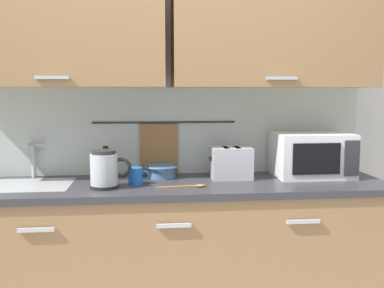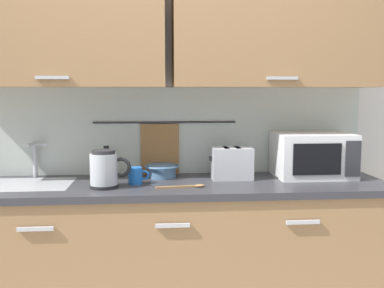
{
  "view_description": "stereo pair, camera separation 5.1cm",
  "coord_description": "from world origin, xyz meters",
  "px_view_note": "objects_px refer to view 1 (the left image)",
  "views": [
    {
      "loc": [
        -0.14,
        -2.22,
        1.43
      ],
      "look_at": [
        0.13,
        0.33,
        1.12
      ],
      "focal_mm": 41.44,
      "sensor_mm": 36.0,
      "label": 1
    },
    {
      "loc": [
        -0.09,
        -2.22,
        1.43
      ],
      "look_at": [
        0.13,
        0.33,
        1.12
      ],
      "focal_mm": 41.44,
      "sensor_mm": 36.0,
      "label": 2
    }
  ],
  "objects_px": {
    "mug_near_sink": "(136,176)",
    "wooden_spoon": "(187,186)",
    "mixing_bowl": "(162,170)",
    "toaster": "(231,163)",
    "dish_soap_bottle": "(106,164)",
    "electric_kettle": "(105,170)",
    "microwave": "(312,155)"
  },
  "relations": [
    {
      "from": "dish_soap_bottle",
      "to": "mug_near_sink",
      "type": "bearing_deg",
      "value": -46.92
    },
    {
      "from": "electric_kettle",
      "to": "wooden_spoon",
      "type": "relative_size",
      "value": 0.82
    },
    {
      "from": "wooden_spoon",
      "to": "electric_kettle",
      "type": "bearing_deg",
      "value": 175.59
    },
    {
      "from": "electric_kettle",
      "to": "wooden_spoon",
      "type": "bearing_deg",
      "value": -4.41
    },
    {
      "from": "microwave",
      "to": "mug_near_sink",
      "type": "height_order",
      "value": "microwave"
    },
    {
      "from": "electric_kettle",
      "to": "toaster",
      "type": "xyz_separation_m",
      "value": [
        0.73,
        0.19,
        -0.01
      ]
    },
    {
      "from": "mug_near_sink",
      "to": "dish_soap_bottle",
      "type": "bearing_deg",
      "value": 133.08
    },
    {
      "from": "mug_near_sink",
      "to": "electric_kettle",
      "type": "bearing_deg",
      "value": -152.62
    },
    {
      "from": "electric_kettle",
      "to": "microwave",
      "type": "bearing_deg",
      "value": 9.68
    },
    {
      "from": "dish_soap_bottle",
      "to": "mug_near_sink",
      "type": "xyz_separation_m",
      "value": [
        0.18,
        -0.2,
        -0.04
      ]
    },
    {
      "from": "mug_near_sink",
      "to": "wooden_spoon",
      "type": "xyz_separation_m",
      "value": [
        0.28,
        -0.12,
        -0.04
      ]
    },
    {
      "from": "toaster",
      "to": "wooden_spoon",
      "type": "bearing_deg",
      "value": -142.02
    },
    {
      "from": "electric_kettle",
      "to": "wooden_spoon",
      "type": "xyz_separation_m",
      "value": [
        0.45,
        -0.03,
        -0.1
      ]
    },
    {
      "from": "mixing_bowl",
      "to": "toaster",
      "type": "distance_m",
      "value": 0.43
    },
    {
      "from": "dish_soap_bottle",
      "to": "mug_near_sink",
      "type": "distance_m",
      "value": 0.27
    },
    {
      "from": "microwave",
      "to": "toaster",
      "type": "distance_m",
      "value": 0.51
    },
    {
      "from": "mixing_bowl",
      "to": "dish_soap_bottle",
      "type": "bearing_deg",
      "value": 177.35
    },
    {
      "from": "dish_soap_bottle",
      "to": "toaster",
      "type": "height_order",
      "value": "dish_soap_bottle"
    },
    {
      "from": "dish_soap_bottle",
      "to": "mug_near_sink",
      "type": "height_order",
      "value": "dish_soap_bottle"
    },
    {
      "from": "mug_near_sink",
      "to": "microwave",
      "type": "bearing_deg",
      "value": 6.71
    },
    {
      "from": "wooden_spoon",
      "to": "microwave",
      "type": "bearing_deg",
      "value": 17.18
    },
    {
      "from": "dish_soap_bottle",
      "to": "toaster",
      "type": "xyz_separation_m",
      "value": [
        0.76,
        -0.09,
        0.01
      ]
    },
    {
      "from": "mug_near_sink",
      "to": "toaster",
      "type": "bearing_deg",
      "value": 10.46
    },
    {
      "from": "dish_soap_bottle",
      "to": "wooden_spoon",
      "type": "height_order",
      "value": "dish_soap_bottle"
    },
    {
      "from": "electric_kettle",
      "to": "mixing_bowl",
      "type": "bearing_deg",
      "value": 40.13
    },
    {
      "from": "electric_kettle",
      "to": "mug_near_sink",
      "type": "distance_m",
      "value": 0.19
    },
    {
      "from": "dish_soap_bottle",
      "to": "mixing_bowl",
      "type": "distance_m",
      "value": 0.34
    },
    {
      "from": "mixing_bowl",
      "to": "electric_kettle",
      "type": "bearing_deg",
      "value": -139.87
    },
    {
      "from": "mixing_bowl",
      "to": "toaster",
      "type": "bearing_deg",
      "value": -10.4
    },
    {
      "from": "mixing_bowl",
      "to": "wooden_spoon",
      "type": "xyz_separation_m",
      "value": [
        0.13,
        -0.3,
        -0.04
      ]
    },
    {
      "from": "mixing_bowl",
      "to": "wooden_spoon",
      "type": "bearing_deg",
      "value": -66.74
    },
    {
      "from": "dish_soap_bottle",
      "to": "mixing_bowl",
      "type": "xyz_separation_m",
      "value": [
        0.34,
        -0.02,
        -0.04
      ]
    }
  ]
}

